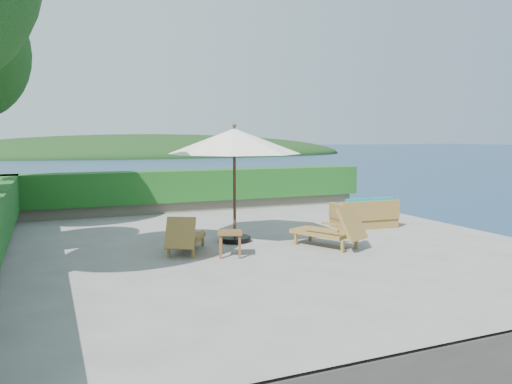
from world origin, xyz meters
name	(u,v)px	position (x,y,z in m)	size (l,w,h in m)	color
ground	(258,243)	(0.00, 0.00, 0.00)	(12.00, 12.00, 0.00)	gray
foundation	(258,309)	(0.00, 0.00, -1.55)	(12.00, 12.00, 3.00)	#4F483F
ocean	(257,368)	(0.00, 0.00, -3.00)	(600.00, 600.00, 0.00)	#172848
offshore_island	(151,155)	(25.00, 140.00, -3.00)	(126.00, 57.60, 12.60)	black
planter_wall_far	(192,205)	(0.00, 5.60, 0.18)	(12.00, 0.60, 0.36)	#6B6255
hedge_far	(191,185)	(0.00, 5.60, 0.85)	(12.40, 0.90, 1.00)	#164914
patio_umbrella	(234,142)	(-0.40, 0.42, 2.32)	(4.03, 4.03, 2.74)	black
lounge_left	(185,237)	(-1.78, -0.28, 0.35)	(1.18, 1.55, 0.83)	olive
lounge_right	(331,230)	(1.35, -1.01, 0.40)	(1.33, 1.77, 0.95)	olive
side_table	(230,236)	(-1.00, -0.92, 0.43)	(0.64, 0.64, 0.53)	brown
wicker_loveseat	(365,216)	(3.50, 0.78, 0.32)	(1.74, 0.97, 0.83)	olive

